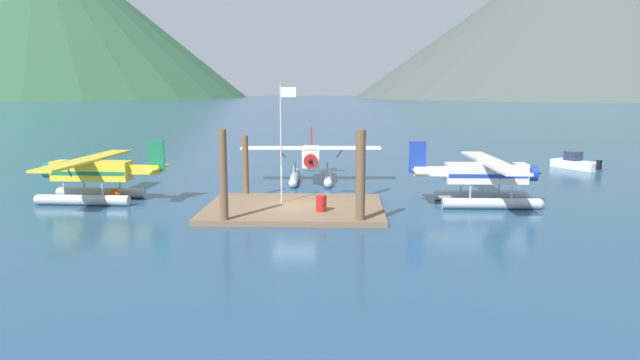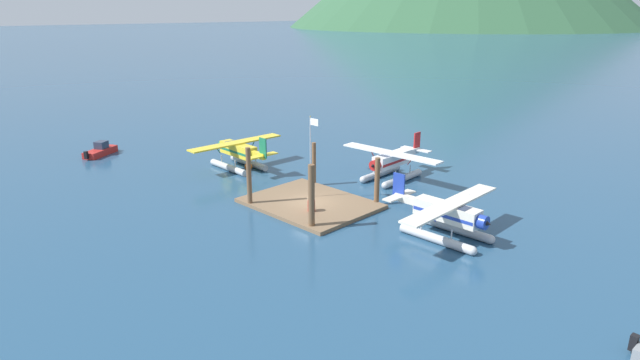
% 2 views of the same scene
% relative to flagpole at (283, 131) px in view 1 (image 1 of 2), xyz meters
% --- Properties ---
extents(ground_plane, '(1200.00, 1200.00, 0.00)m').
position_rel_flagpole_xyz_m(ground_plane, '(0.70, -0.87, -4.54)').
color(ground_plane, navy).
extents(dock_platform, '(10.15, 7.83, 0.30)m').
position_rel_flagpole_xyz_m(dock_platform, '(0.70, -0.87, -4.39)').
color(dock_platform, brown).
rests_on(dock_platform, ground).
extents(piling_near_left, '(0.40, 0.40, 4.95)m').
position_rel_flagpole_xyz_m(piling_near_left, '(-2.59, -4.52, -2.07)').
color(piling_near_left, brown).
rests_on(piling_near_left, ground).
extents(piling_near_right, '(0.47, 0.47, 4.93)m').
position_rel_flagpole_xyz_m(piling_near_right, '(4.38, -4.29, -2.08)').
color(piling_near_right, brown).
rests_on(piling_near_right, ground).
extents(piling_far_left, '(0.39, 0.39, 4.04)m').
position_rel_flagpole_xyz_m(piling_far_left, '(-2.72, 2.96, -2.52)').
color(piling_far_left, brown).
rests_on(piling_far_left, ground).
extents(piling_far_right, '(0.43, 0.43, 4.03)m').
position_rel_flagpole_xyz_m(piling_far_right, '(4.54, 3.03, -2.53)').
color(piling_far_right, brown).
rests_on(piling_far_right, ground).
extents(flagpole, '(0.95, 0.10, 6.92)m').
position_rel_flagpole_xyz_m(flagpole, '(0.00, 0.00, 0.00)').
color(flagpole, silver).
rests_on(flagpole, dock_platform).
extents(fuel_drum, '(0.62, 0.62, 0.88)m').
position_rel_flagpole_xyz_m(fuel_drum, '(2.31, -2.29, -3.80)').
color(fuel_drum, '#AD1E19').
rests_on(fuel_drum, dock_platform).
extents(mooring_buoy, '(0.78, 0.78, 0.78)m').
position_rel_flagpole_xyz_m(mooring_buoy, '(-10.80, 1.70, -4.15)').
color(mooring_buoy, orange).
rests_on(mooring_buoy, ground).
extents(mountain_ridge_west_peak, '(337.19, 337.19, 137.24)m').
position_rel_flagpole_xyz_m(mountain_ridge_west_peak, '(-246.78, 448.02, 64.08)').
color(mountain_ridge_west_peak, '#2D5638').
rests_on(mountain_ridge_west_peak, ground).
extents(mountain_ridge_centre_peak, '(432.51, 432.51, 153.25)m').
position_rel_flagpole_xyz_m(mountain_ridge_centre_peak, '(232.07, 454.71, 72.08)').
color(mountain_ridge_centre_peak, '#424C47').
rests_on(mountain_ridge_centre_peak, ground).
extents(seaplane_white_bow_centre, '(10.45, 7.98, 3.84)m').
position_rel_flagpole_xyz_m(seaplane_white_bow_centre, '(1.15, 9.50, -2.97)').
color(seaplane_white_bow_centre, '#B7BABF').
rests_on(seaplane_white_bow_centre, ground).
extents(seaplane_cream_stbd_fwd, '(7.98, 10.41, 3.84)m').
position_rel_flagpole_xyz_m(seaplane_cream_stbd_fwd, '(12.18, 1.30, -2.97)').
color(seaplane_cream_stbd_fwd, '#B7BABF').
rests_on(seaplane_cream_stbd_fwd, ground).
extents(seaplane_yellow_port_fwd, '(7.98, 10.44, 3.84)m').
position_rel_flagpole_xyz_m(seaplane_yellow_port_fwd, '(-12.14, 1.50, -2.97)').
color(seaplane_yellow_port_fwd, '#B7BABF').
rests_on(seaplane_yellow_port_fwd, ground).
extents(boat_white_open_east, '(3.42, 4.39, 1.50)m').
position_rel_flagpole_xyz_m(boat_white_open_east, '(24.11, 17.58, -4.05)').
color(boat_white_open_east, silver).
rests_on(boat_white_open_east, ground).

